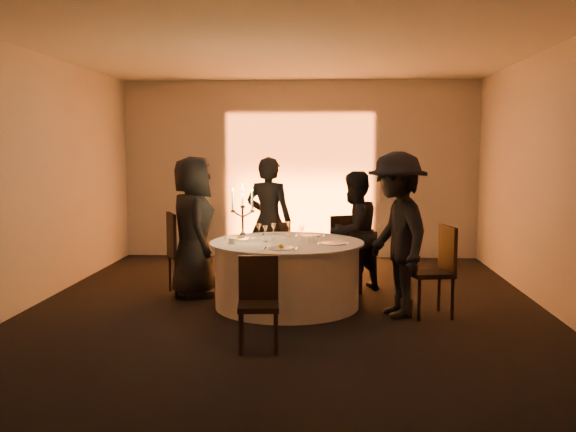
# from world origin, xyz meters

# --- Properties ---
(floor) EXTENTS (7.00, 7.00, 0.00)m
(floor) POSITION_xyz_m (0.00, 0.00, 0.00)
(floor) COLOR black
(floor) RESTS_ON ground
(ceiling) EXTENTS (7.00, 7.00, 0.00)m
(ceiling) POSITION_xyz_m (0.00, 0.00, 3.00)
(ceiling) COLOR silver
(ceiling) RESTS_ON wall_back
(wall_back) EXTENTS (7.00, 0.00, 7.00)m
(wall_back) POSITION_xyz_m (0.00, 3.50, 1.50)
(wall_back) COLOR beige
(wall_back) RESTS_ON floor
(wall_front) EXTENTS (7.00, 0.00, 7.00)m
(wall_front) POSITION_xyz_m (0.00, -3.50, 1.50)
(wall_front) COLOR beige
(wall_front) RESTS_ON floor
(wall_left) EXTENTS (0.00, 7.00, 7.00)m
(wall_left) POSITION_xyz_m (-3.00, 0.00, 1.50)
(wall_left) COLOR beige
(wall_left) RESTS_ON floor
(wall_right) EXTENTS (0.00, 7.00, 7.00)m
(wall_right) POSITION_xyz_m (3.00, 0.00, 1.50)
(wall_right) COLOR beige
(wall_right) RESTS_ON floor
(uplighter_fixture) EXTENTS (0.25, 0.12, 0.10)m
(uplighter_fixture) POSITION_xyz_m (0.00, 3.20, 0.05)
(uplighter_fixture) COLOR black
(uplighter_fixture) RESTS_ON floor
(banquet_table) EXTENTS (1.80, 1.80, 0.77)m
(banquet_table) POSITION_xyz_m (0.00, 0.00, 0.38)
(banquet_table) COLOR black
(banquet_table) RESTS_ON floor
(chair_left) EXTENTS (0.61, 0.61, 1.04)m
(chair_left) POSITION_xyz_m (-1.39, 0.57, 0.59)
(chair_left) COLOR black
(chair_left) RESTS_ON floor
(chair_back_left) EXTENTS (0.43, 0.43, 0.86)m
(chair_back_left) POSITION_xyz_m (-0.20, 1.28, 0.48)
(chair_back_left) COLOR black
(chair_back_left) RESTS_ON floor
(chair_back_right) EXTENTS (0.56, 0.56, 0.96)m
(chair_back_right) POSITION_xyz_m (0.66, 1.25, 0.54)
(chair_back_right) COLOR black
(chair_back_right) RESTS_ON floor
(chair_right) EXTENTS (0.52, 0.52, 1.00)m
(chair_right) POSITION_xyz_m (1.69, -0.33, 0.57)
(chair_right) COLOR black
(chair_right) RESTS_ON floor
(chair_front) EXTENTS (0.41, 0.41, 0.85)m
(chair_front) POSITION_xyz_m (-0.17, -1.58, 0.48)
(chair_front) COLOR black
(chair_front) RESTS_ON floor
(guest_left) EXTENTS (0.82, 1.00, 1.76)m
(guest_left) POSITION_xyz_m (-1.20, 0.45, 0.88)
(guest_left) COLOR black
(guest_left) RESTS_ON floor
(guest_back_left) EXTENTS (0.72, 0.56, 1.74)m
(guest_back_left) POSITION_xyz_m (-0.33, 1.25, 0.87)
(guest_back_left) COLOR black
(guest_back_left) RESTS_ON floor
(guest_back_right) EXTENTS (0.96, 0.96, 1.57)m
(guest_back_right) POSITION_xyz_m (0.82, 0.82, 0.78)
(guest_back_right) COLOR black
(guest_back_right) RESTS_ON floor
(guest_right) EXTENTS (0.97, 1.32, 1.82)m
(guest_right) POSITION_xyz_m (1.23, -0.35, 0.91)
(guest_right) COLOR black
(guest_right) RESTS_ON floor
(plate_left) EXTENTS (0.36, 0.27, 0.08)m
(plate_left) POSITION_xyz_m (-0.59, 0.21, 0.79)
(plate_left) COLOR white
(plate_left) RESTS_ON banquet_table
(plate_back_left) EXTENTS (0.36, 0.25, 0.01)m
(plate_back_left) POSITION_xyz_m (-0.16, 0.55, 0.78)
(plate_back_left) COLOR white
(plate_back_left) RESTS_ON banquet_table
(plate_back_right) EXTENTS (0.35, 0.24, 0.01)m
(plate_back_right) POSITION_xyz_m (0.26, 0.49, 0.78)
(plate_back_right) COLOR white
(plate_back_right) RESTS_ON banquet_table
(plate_right) EXTENTS (0.36, 0.29, 0.01)m
(plate_right) POSITION_xyz_m (0.54, -0.16, 0.78)
(plate_right) COLOR white
(plate_right) RESTS_ON banquet_table
(plate_front) EXTENTS (0.36, 0.28, 0.08)m
(plate_front) POSITION_xyz_m (-0.03, -0.55, 0.79)
(plate_front) COLOR white
(plate_front) RESTS_ON banquet_table
(coffee_cup) EXTENTS (0.11, 0.11, 0.07)m
(coffee_cup) POSITION_xyz_m (-0.62, -0.21, 0.80)
(coffee_cup) COLOR white
(coffee_cup) RESTS_ON banquet_table
(candelabra) EXTENTS (0.29, 0.14, 0.68)m
(candelabra) POSITION_xyz_m (-0.52, 0.02, 1.01)
(candelabra) COLOR silver
(candelabra) RESTS_ON banquet_table
(wine_glass_a) EXTENTS (0.07, 0.07, 0.19)m
(wine_glass_a) POSITION_xyz_m (-0.17, 0.19, 0.91)
(wine_glass_a) COLOR silver
(wine_glass_a) RESTS_ON banquet_table
(wine_glass_b) EXTENTS (0.07, 0.07, 0.19)m
(wine_glass_b) POSITION_xyz_m (-0.25, -0.04, 0.91)
(wine_glass_b) COLOR silver
(wine_glass_b) RESTS_ON banquet_table
(wine_glass_c) EXTENTS (0.07, 0.07, 0.19)m
(wine_glass_c) POSITION_xyz_m (0.18, 0.05, 0.91)
(wine_glass_c) COLOR silver
(wine_glass_c) RESTS_ON banquet_table
(wine_glass_d) EXTENTS (0.07, 0.07, 0.19)m
(wine_glass_d) POSITION_xyz_m (0.18, -0.16, 0.91)
(wine_glass_d) COLOR silver
(wine_glass_d) RESTS_ON banquet_table
(wine_glass_e) EXTENTS (0.07, 0.07, 0.19)m
(wine_glass_e) POSITION_xyz_m (-0.34, 0.13, 0.91)
(wine_glass_e) COLOR silver
(wine_glass_e) RESTS_ON banquet_table
(wine_glass_f) EXTENTS (0.07, 0.07, 0.19)m
(wine_glass_f) POSITION_xyz_m (-0.00, 0.41, 0.91)
(wine_glass_f) COLOR silver
(wine_glass_f) RESTS_ON banquet_table
(tumbler_a) EXTENTS (0.07, 0.07, 0.09)m
(tumbler_a) POSITION_xyz_m (0.29, -0.11, 0.82)
(tumbler_a) COLOR silver
(tumbler_a) RESTS_ON banquet_table
(tumbler_b) EXTENTS (0.07, 0.07, 0.09)m
(tumbler_b) POSITION_xyz_m (0.33, -0.01, 0.82)
(tumbler_b) COLOR silver
(tumbler_b) RESTS_ON banquet_table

